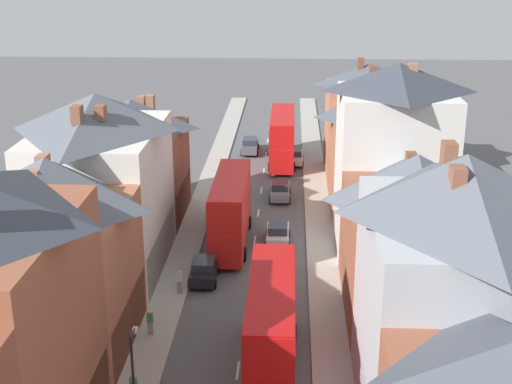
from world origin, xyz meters
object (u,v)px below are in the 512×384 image
(double_decker_bus_mid_street, at_px, (282,137))
(car_mid_black, at_px, (280,190))
(pedestrian_far_left, at_px, (179,281))
(double_decker_bus_far_approaching, at_px, (230,210))
(car_mid_white, at_px, (250,145))
(double_decker_bus_lead, at_px, (271,326))
(car_near_blue, at_px, (278,233))
(car_parked_left_b, at_px, (204,270))
(street_lamp, at_px, (134,379))
(car_parked_right_a, at_px, (294,156))
(pedestrian_mid_right, at_px, (150,321))
(car_parked_left_a, at_px, (220,212))

(double_decker_bus_mid_street, xyz_separation_m, car_mid_black, (0.01, -11.27, -1.98))
(double_decker_bus_mid_street, xyz_separation_m, pedestrian_far_left, (-6.25, -30.37, -1.78))
(double_decker_bus_far_approaching, height_order, car_mid_white, double_decker_bus_far_approaching)
(double_decker_bus_lead, relative_size, double_decker_bus_far_approaching, 1.00)
(car_near_blue, xyz_separation_m, car_parked_left_b, (-4.90, -6.67, -0.01))
(street_lamp, bearing_deg, double_decker_bus_lead, 43.62)
(double_decker_bus_mid_street, distance_m, car_mid_black, 11.45)
(car_parked_right_a, relative_size, pedestrian_mid_right, 2.56)
(pedestrian_mid_right, bearing_deg, double_decker_bus_mid_street, 78.66)
(car_parked_right_a, distance_m, pedestrian_far_left, 31.12)
(double_decker_bus_lead, height_order, pedestrian_mid_right, double_decker_bus_lead)
(double_decker_bus_lead, xyz_separation_m, car_parked_left_a, (-4.89, 22.02, -2.01))
(double_decker_bus_far_approaching, relative_size, car_mid_white, 2.36)
(car_near_blue, relative_size, pedestrian_far_left, 2.43)
(car_parked_left_a, relative_size, car_mid_black, 0.93)
(pedestrian_far_left, distance_m, street_lamp, 14.62)
(pedestrian_mid_right, distance_m, street_lamp, 9.45)
(pedestrian_mid_right, bearing_deg, double_decker_bus_far_approaching, 75.67)
(pedestrian_mid_right, relative_size, street_lamp, 0.29)
(street_lamp, bearing_deg, car_mid_black, 79.78)
(double_decker_bus_mid_street, relative_size, car_near_blue, 2.76)
(car_parked_right_a, xyz_separation_m, car_mid_black, (-1.30, -11.10, 0.02))
(car_parked_left_a, relative_size, pedestrian_far_left, 2.37)
(double_decker_bus_lead, distance_m, street_lamp, 8.36)
(car_parked_left_a, height_order, car_mid_white, car_mid_white)
(double_decker_bus_mid_street, bearing_deg, car_parked_left_b, -99.84)
(double_decker_bus_lead, xyz_separation_m, car_parked_left_b, (-4.89, 10.86, -1.99))
(double_decker_bus_lead, bearing_deg, car_parked_left_a, 102.52)
(double_decker_bus_lead, distance_m, car_mid_black, 27.86)
(car_mid_black, distance_m, car_mid_white, 15.46)
(double_decker_bus_mid_street, relative_size, pedestrian_far_left, 6.71)
(double_decker_bus_lead, xyz_separation_m, street_lamp, (-6.04, -5.76, 0.43))
(double_decker_bus_far_approaching, distance_m, car_parked_left_b, 6.87)
(car_mid_white, relative_size, pedestrian_far_left, 2.84)
(double_decker_bus_lead, bearing_deg, pedestrian_mid_right, 154.81)
(double_decker_bus_far_approaching, xyz_separation_m, car_near_blue, (3.61, 0.23, -1.98))
(car_parked_left_b, height_order, pedestrian_mid_right, pedestrian_mid_right)
(car_mid_black, relative_size, car_parked_left_b, 1.07)
(car_parked_left_a, relative_size, street_lamp, 0.69)
(double_decker_bus_mid_street, xyz_separation_m, car_mid_white, (-3.59, 3.77, -1.97))
(car_mid_white, height_order, pedestrian_mid_right, pedestrian_mid_right)
(car_parked_left_a, distance_m, car_parked_right_a, 17.96)
(car_near_blue, distance_m, street_lamp, 24.18)
(double_decker_bus_far_approaching, bearing_deg, double_decker_bus_mid_street, 80.61)
(car_near_blue, distance_m, car_parked_left_a, 6.65)
(double_decker_bus_far_approaching, distance_m, pedestrian_mid_right, 14.49)
(pedestrian_far_left, bearing_deg, car_parked_right_a, 75.94)
(double_decker_bus_far_approaching, distance_m, car_mid_white, 25.60)
(pedestrian_mid_right, bearing_deg, car_mid_white, 84.83)
(double_decker_bus_far_approaching, height_order, pedestrian_far_left, double_decker_bus_far_approaching)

